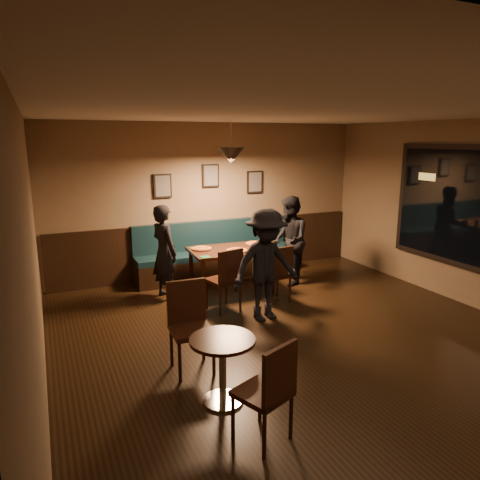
{
  "coord_description": "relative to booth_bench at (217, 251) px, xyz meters",
  "views": [
    {
      "loc": [
        -2.9,
        -4.27,
        2.51
      ],
      "look_at": [
        -0.07,
        2.01,
        0.95
      ],
      "focal_mm": 33.58,
      "sensor_mm": 36.0,
      "label": 1
    }
  ],
  "objects": [
    {
      "name": "floor",
      "position": [
        0.0,
        -3.2,
        -0.5
      ],
      "size": [
        7.0,
        7.0,
        0.0
      ],
      "primitive_type": "plane",
      "color": "black",
      "rests_on": "ground"
    },
    {
      "name": "ceiling",
      "position": [
        0.0,
        -3.2,
        2.3
      ],
      "size": [
        7.0,
        7.0,
        0.0
      ],
      "primitive_type": "plane",
      "rotation": [
        3.14,
        0.0,
        0.0
      ],
      "color": "silver",
      "rests_on": "ground"
    },
    {
      "name": "wall_back",
      "position": [
        0.0,
        0.3,
        0.9
      ],
      "size": [
        6.0,
        0.0,
        6.0
      ],
      "primitive_type": "plane",
      "rotation": [
        1.57,
        0.0,
        0.0
      ],
      "color": "#8C704F",
      "rests_on": "ground"
    },
    {
      "name": "wall_left",
      "position": [
        -3.0,
        -3.2,
        0.9
      ],
      "size": [
        0.0,
        7.0,
        7.0
      ],
      "primitive_type": "plane",
      "rotation": [
        1.57,
        0.0,
        1.57
      ],
      "color": "#8C704F",
      "rests_on": "ground"
    },
    {
      "name": "wainscot",
      "position": [
        0.0,
        0.27,
        0.0
      ],
      "size": [
        5.88,
        0.06,
        1.0
      ],
      "primitive_type": "cube",
      "color": "black",
      "rests_on": "ground"
    },
    {
      "name": "booth_bench",
      "position": [
        0.0,
        0.0,
        0.0
      ],
      "size": [
        3.0,
        0.6,
        1.0
      ],
      "primitive_type": null,
      "color": "#0F232D",
      "rests_on": "ground"
    },
    {
      "name": "window_frame",
      "position": [
        2.96,
        -2.7,
        1.0
      ],
      "size": [
        0.06,
        2.56,
        1.86
      ],
      "primitive_type": "cube",
      "color": "black",
      "rests_on": "wall_right"
    },
    {
      "name": "window_glass",
      "position": [
        2.93,
        -2.7,
        1.0
      ],
      "size": [
        0.0,
        2.4,
        2.4
      ],
      "primitive_type": "plane",
      "rotation": [
        1.57,
        0.0,
        -1.57
      ],
      "color": "black",
      "rests_on": "wall_right"
    },
    {
      "name": "picture_left",
      "position": [
        -0.9,
        0.27,
        1.2
      ],
      "size": [
        0.32,
        0.04,
        0.42
      ],
      "primitive_type": "cube",
      "color": "black",
      "rests_on": "wall_back"
    },
    {
      "name": "picture_center",
      "position": [
        0.0,
        0.27,
        1.35
      ],
      "size": [
        0.32,
        0.04,
        0.42
      ],
      "primitive_type": "cube",
      "color": "black",
      "rests_on": "wall_back"
    },
    {
      "name": "picture_right",
      "position": [
        0.9,
        0.27,
        1.2
      ],
      "size": [
        0.32,
        0.04,
        0.42
      ],
      "primitive_type": "cube",
      "color": "black",
      "rests_on": "wall_back"
    },
    {
      "name": "pendant_lamp",
      "position": [
        -0.07,
        -0.84,
        1.75
      ],
      "size": [
        0.44,
        0.44,
        0.25
      ],
      "primitive_type": "cone",
      "rotation": [
        3.14,
        0.0,
        0.0
      ],
      "color": "black",
      "rests_on": "ceiling"
    },
    {
      "name": "dining_table",
      "position": [
        -0.07,
        -0.84,
        -0.14
      ],
      "size": [
        1.4,
        0.94,
        0.73
      ],
      "primitive_type": "cube",
      "rotation": [
        0.0,
        0.0,
        -0.05
      ],
      "color": "#33190E",
      "rests_on": "floor"
    },
    {
      "name": "chair_near_left",
      "position": [
        -0.51,
        -1.57,
        -0.02
      ],
      "size": [
        0.51,
        0.51,
        0.96
      ],
      "primitive_type": null,
      "rotation": [
        0.0,
        0.0,
        0.23
      ],
      "color": "#33190E",
      "rests_on": "floor"
    },
    {
      "name": "chair_near_right",
      "position": [
        0.35,
        -1.57,
        -0.04
      ],
      "size": [
        0.44,
        0.44,
        0.91
      ],
      "primitive_type": null,
      "rotation": [
        0.0,
        0.0,
        0.08
      ],
      "color": "black",
      "rests_on": "floor"
    },
    {
      "name": "diner_left",
      "position": [
        -1.16,
        -0.7,
        0.26
      ],
      "size": [
        0.5,
        0.63,
        1.51
      ],
      "primitive_type": "imported",
      "rotation": [
        0.0,
        0.0,
        1.84
      ],
      "color": "black",
      "rests_on": "floor"
    },
    {
      "name": "diner_right",
      "position": [
        1.02,
        -0.88,
        0.28
      ],
      "size": [
        0.82,
        0.91,
        1.55
      ],
      "primitive_type": "imported",
      "rotation": [
        0.0,
        0.0,
        -1.94
      ],
      "color": "black",
      "rests_on": "floor"
    },
    {
      "name": "diner_front",
      "position": [
        -0.1,
        -2.15,
        0.29
      ],
      "size": [
        1.07,
        0.68,
        1.58
      ],
      "primitive_type": "imported",
      "rotation": [
        0.0,
        0.0,
        0.09
      ],
      "color": "black",
      "rests_on": "floor"
    },
    {
      "name": "pizza_a",
      "position": [
        -0.53,
        -0.68,
        0.25
      ],
      "size": [
        0.33,
        0.33,
        0.04
      ],
      "primitive_type": "cylinder",
      "rotation": [
        0.0,
        0.0,
        -0.03
      ],
      "color": "orange",
      "rests_on": "dining_table"
    },
    {
      "name": "pizza_b",
      "position": [
        -0.06,
        -1.04,
        0.25
      ],
      "size": [
        0.35,
        0.35,
        0.04
      ],
      "primitive_type": "cylinder",
      "rotation": [
        0.0,
        0.0,
        0.07
      ],
      "color": "orange",
      "rests_on": "dining_table"
    },
    {
      "name": "pizza_c",
      "position": [
        0.43,
        -0.72,
        0.25
      ],
      "size": [
        0.39,
        0.39,
        0.04
      ],
      "primitive_type": "cylinder",
      "rotation": [
        0.0,
        0.0,
        0.26
      ],
      "color": "#CC6926",
      "rests_on": "dining_table"
    },
    {
      "name": "soda_glass",
      "position": [
        0.57,
        -1.18,
        0.3
      ],
      "size": [
        0.08,
        0.08,
        0.15
      ],
      "primitive_type": "cylinder",
      "rotation": [
        0.0,
        0.0,
        -0.2
      ],
      "color": "black",
      "rests_on": "dining_table"
    },
    {
      "name": "tabasco_bottle",
      "position": [
        0.44,
        -0.86,
        0.29
      ],
      "size": [
        0.04,
        0.04,
        0.13
      ],
      "primitive_type": "cylinder",
      "rotation": [
        0.0,
        0.0,
        -0.35
      ],
      "color": "#A22805",
      "rests_on": "dining_table"
    },
    {
      "name": "napkin_a",
      "position": [
        -0.6,
        -0.54,
        0.23
      ],
      "size": [
        0.19,
        0.19,
        0.01
      ],
      "primitive_type": "cube",
      "rotation": [
        0.0,
        0.0,
        0.28
      ],
      "color": "#1C6B38",
      "rests_on": "dining_table"
    },
    {
      "name": "napkin_b",
      "position": [
        -0.64,
        -1.16,
        0.23
      ],
      "size": [
        0.16,
        0.16,
        0.01
      ],
      "primitive_type": "cube",
      "rotation": [
        0.0,
        0.0,
        0.14
      ],
      "color": "#1C6B31",
      "rests_on": "dining_table"
    },
    {
      "name": "cutlery_set",
      "position": [
        -0.14,
        -1.21,
        0.23
      ],
      "size": [
        0.17,
        0.08,
        0.0
      ],
      "primitive_type": "cube",
      "rotation": [
        0.0,
        0.0,
        1.93
      ],
      "color": "silver",
      "rests_on": "dining_table"
    },
    {
      "name": "cafe_table",
      "position": [
        -1.44,
        -3.82,
        -0.17
      ],
      "size": [
        0.76,
        0.76,
        0.67
      ],
      "primitive_type": "cylinder",
      "rotation": [
        0.0,
        0.0,
        -0.23
      ],
      "color": "black",
      "rests_on": "floor"
    },
    {
      "name": "cafe_chair_far",
      "position": [
        -1.51,
        -3.11,
        -0.01
      ],
      "size": [
        0.46,
        0.46,
        0.99
      ],
      "primitive_type": null,
      "rotation": [
        0.0,
        0.0,
        3.1
      ],
      "color": "#331B0E",
      "rests_on": "floor"
    },
    {
      "name": "cafe_chair_near",
      "position": [
        -1.34,
        -4.47,
        -0.04
      ],
      "size": [
        0.53,
        0.53,
        0.92
      ],
      "primitive_type": null,
      "rotation": [
        0.0,
        0.0,
        0.39
      ],
      "color": "black",
      "rests_on": "floor"
    }
  ]
}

